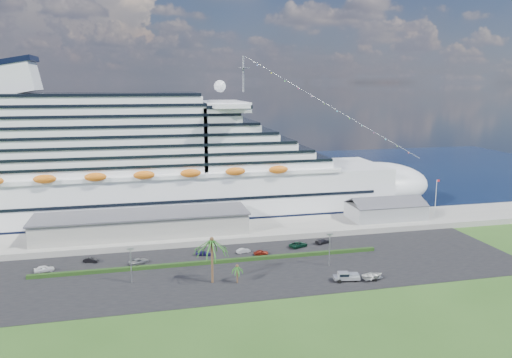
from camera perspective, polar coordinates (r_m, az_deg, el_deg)
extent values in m
plane|color=#284C19|center=(115.23, 0.34, -12.10)|extent=(420.00, 420.00, 0.00)
cube|color=black|center=(125.14, -0.86, -10.15)|extent=(140.00, 38.00, 0.12)
cube|color=gray|center=(151.80, -3.22, -6.00)|extent=(240.00, 20.00, 1.80)
cube|color=black|center=(238.69, -7.01, -0.03)|extent=(420.00, 160.00, 0.02)
cube|color=silver|center=(171.20, -11.28, -1.78)|extent=(160.00, 30.00, 16.00)
ellipsoid|color=silver|center=(191.05, 13.44, -0.56)|extent=(40.00, 30.00, 16.00)
cube|color=black|center=(172.80, -11.19, -3.98)|extent=(164.00, 30.60, 2.40)
cube|color=silver|center=(167.92, -15.66, 5.25)|extent=(128.00, 26.00, 24.80)
cube|color=silver|center=(169.52, -3.85, 8.32)|extent=(14.00, 38.00, 3.20)
cube|color=silver|center=(170.71, -25.55, 10.54)|extent=(11.58, 14.00, 11.58)
cylinder|color=gray|center=(170.70, -1.46, 11.92)|extent=(0.70, 0.70, 12.00)
ellipsoid|color=orange|center=(153.70, -12.68, 0.45)|extent=(90.00, 2.40, 2.60)
ellipsoid|color=orange|center=(184.89, -12.81, 2.18)|extent=(90.00, 2.40, 2.60)
cube|color=black|center=(171.03, -11.29, -1.52)|extent=(144.00, 30.40, 0.90)
cube|color=gray|center=(148.63, -12.81, -5.07)|extent=(60.00, 14.00, 6.00)
cube|color=#4C4C54|center=(147.82, -12.86, -3.91)|extent=(61.00, 15.00, 0.40)
cube|color=gray|center=(167.51, 14.59, -3.55)|extent=(24.00, 12.00, 4.80)
cube|color=#4C4C54|center=(164.10, 15.14, -2.58)|extent=(24.00, 6.31, 2.74)
cube|color=#4C4C54|center=(169.25, 14.18, -2.13)|extent=(24.00, 6.31, 2.74)
cylinder|color=silver|center=(175.71, 19.86, -1.97)|extent=(0.16, 0.16, 12.00)
cube|color=red|center=(174.88, 20.11, -0.17)|extent=(1.00, 0.04, 0.70)
cube|color=black|center=(128.24, -4.89, -9.41)|extent=(88.00, 1.10, 0.90)
cylinder|color=gray|center=(118.42, -14.09, -9.64)|extent=(0.24, 0.24, 8.00)
cube|color=gray|center=(117.06, -14.18, -7.76)|extent=(1.60, 0.35, 0.35)
cylinder|color=gray|center=(126.63, 8.40, -8.06)|extent=(0.24, 0.24, 8.00)
cube|color=gray|center=(125.36, 8.45, -6.29)|extent=(1.60, 0.35, 0.35)
cylinder|color=#47301E|center=(115.21, -5.03, -9.33)|extent=(0.54, 0.54, 10.50)
sphere|color=#47301E|center=(113.50, -5.08, -6.85)|extent=(0.98, 0.98, 0.98)
cylinder|color=#47301E|center=(115.80, -2.16, -10.86)|extent=(0.35, 0.35, 4.20)
sphere|color=#47301E|center=(115.04, -2.16, -9.89)|extent=(0.73, 0.73, 0.73)
imported|color=white|center=(132.69, -23.05, -9.42)|extent=(4.91, 2.96, 1.57)
imported|color=black|center=(135.18, -18.36, -8.79)|extent=(3.98, 2.41, 1.24)
imported|color=gray|center=(130.88, -13.23, -9.14)|extent=(5.40, 3.94, 1.36)
imported|color=#1A154A|center=(134.19, -6.01, -8.42)|extent=(4.56, 2.97, 1.23)
imported|color=maroon|center=(133.87, 0.59, -8.38)|extent=(4.09, 1.99, 1.34)
imported|color=#B9BBC1|center=(135.33, -1.45, -8.19)|extent=(3.98, 2.18, 1.24)
imported|color=black|center=(140.28, 4.88, -7.47)|extent=(5.97, 4.23, 1.51)
imported|color=black|center=(144.10, 7.63, -7.05)|extent=(5.21, 3.61, 1.40)
cylinder|color=black|center=(117.51, 9.54, -11.49)|extent=(0.92, 0.45, 0.88)
cylinder|color=black|center=(119.29, 9.15, -11.12)|extent=(0.92, 0.45, 0.88)
cylinder|color=black|center=(118.98, 11.29, -11.26)|extent=(0.92, 0.45, 0.88)
cylinder|color=black|center=(120.74, 10.87, -10.91)|extent=(0.92, 0.45, 0.88)
cube|color=silver|center=(119.03, 10.30, -11.01)|extent=(6.24, 3.16, 0.77)
cube|color=silver|center=(119.49, 11.02, -10.72)|extent=(2.97, 2.56, 0.61)
cube|color=silver|center=(118.46, 9.96, -10.71)|extent=(2.74, 2.47, 1.05)
cube|color=black|center=(118.42, 9.96, -10.66)|extent=(2.53, 2.49, 0.61)
cube|color=silver|center=(118.01, 9.15, -11.06)|extent=(1.33, 2.23, 0.39)
cube|color=gray|center=(120.75, 13.16, -10.94)|extent=(4.96, 2.51, 0.12)
cylinder|color=gray|center=(119.85, 12.22, -11.07)|extent=(2.25, 0.45, 0.08)
cylinder|color=black|center=(120.25, 13.54, -11.17)|extent=(0.69, 0.33, 0.66)
cylinder|color=black|center=(121.78, 13.14, -10.86)|extent=(0.69, 0.33, 0.66)
imported|color=silver|center=(120.53, 13.18, -10.67)|extent=(5.77, 4.54, 1.08)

